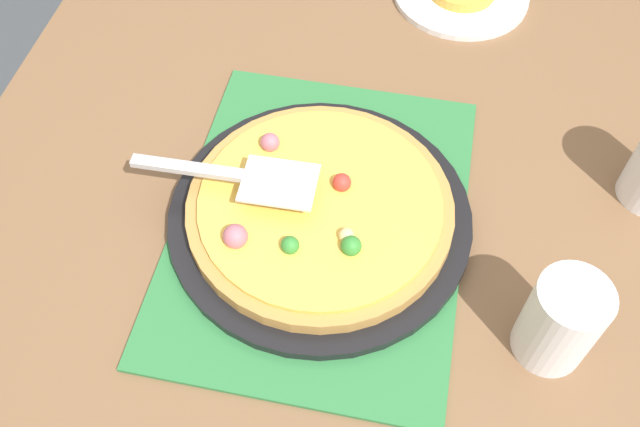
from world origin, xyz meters
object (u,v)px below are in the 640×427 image
object	(u,v)px
pizza	(319,208)
pizza_server	(240,178)
pizza_pan	(320,217)
cup_far	(560,321)

from	to	relation	value
pizza	pizza_server	size ratio (longest dim) A/B	1.43
pizza_pan	pizza_server	bearing A→B (deg)	91.39
pizza_pan	cup_far	bearing A→B (deg)	-111.87
cup_far	pizza_server	world-z (taller)	cup_far
cup_far	pizza_pan	bearing A→B (deg)	68.13
cup_far	pizza_server	bearing A→B (deg)	73.70
pizza_pan	cup_far	size ratio (longest dim) A/B	3.17
pizza_server	cup_far	bearing A→B (deg)	-106.30
pizza	pizza_server	xyz separation A→B (m)	(-0.00, 0.10, 0.04)
pizza	cup_far	world-z (taller)	cup_far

